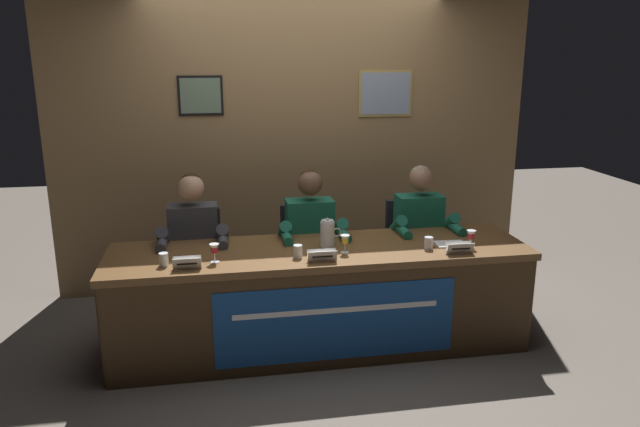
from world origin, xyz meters
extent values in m
plane|color=#70665B|center=(0.00, 0.00, 0.00)|extent=(12.00, 12.00, 0.00)
cube|color=#937047|center=(0.00, 1.26, 1.30)|extent=(4.13, 0.12, 2.60)
cube|color=black|center=(-0.79, 1.20, 1.71)|extent=(0.37, 0.02, 0.32)
cube|color=slate|center=(-0.79, 1.18, 1.71)|extent=(0.33, 0.01, 0.28)
cube|color=tan|center=(0.79, 1.20, 1.71)|extent=(0.47, 0.02, 0.40)
cube|color=#8C99AD|center=(0.79, 1.18, 1.71)|extent=(0.43, 0.01, 0.36)
cube|color=brown|center=(0.00, 0.00, 0.71)|extent=(2.93, 0.77, 0.05)
cube|color=#402A16|center=(0.00, -0.36, 0.34)|extent=(2.87, 0.04, 0.69)
cube|color=#402A16|center=(-1.41, 0.00, 0.34)|extent=(0.08, 0.69, 0.69)
cube|color=#402A16|center=(1.41, 0.00, 0.34)|extent=(0.08, 0.69, 0.69)
cube|color=#19478C|center=(0.04, -0.38, 0.34)|extent=(1.60, 0.01, 0.52)
cube|color=white|center=(0.04, -0.39, 0.43)|extent=(1.36, 0.00, 0.04)
cylinder|color=black|center=(-0.88, 0.48, 0.01)|extent=(0.44, 0.44, 0.02)
cylinder|color=black|center=(-0.88, 0.48, 0.22)|extent=(0.05, 0.05, 0.39)
cube|color=#232328|center=(-0.88, 0.48, 0.43)|extent=(0.44, 0.44, 0.03)
cube|color=#232328|center=(-0.88, 0.68, 0.66)|extent=(0.40, 0.05, 0.44)
cylinder|color=black|center=(-0.98, 0.13, 0.22)|extent=(0.10, 0.10, 0.44)
cylinder|color=black|center=(-0.78, 0.13, 0.22)|extent=(0.10, 0.10, 0.44)
cylinder|color=black|center=(-0.98, 0.28, 0.49)|extent=(0.13, 0.34, 0.13)
cylinder|color=black|center=(-0.78, 0.28, 0.49)|extent=(0.13, 0.34, 0.13)
cube|color=#38383D|center=(-0.88, 0.45, 0.73)|extent=(0.36, 0.20, 0.48)
sphere|color=tan|center=(-0.88, 0.43, 1.11)|extent=(0.19, 0.19, 0.19)
sphere|color=#331E0F|center=(-0.88, 0.45, 1.12)|extent=(0.17, 0.17, 0.17)
cylinder|color=#38383D|center=(-1.09, 0.35, 0.75)|extent=(0.09, 0.30, 0.25)
cylinder|color=#38383D|center=(-0.67, 0.35, 0.75)|extent=(0.09, 0.30, 0.25)
cylinder|color=#38383D|center=(-1.09, 0.19, 0.77)|extent=(0.07, 0.24, 0.07)
cylinder|color=#38383D|center=(-0.67, 0.19, 0.77)|extent=(0.07, 0.24, 0.07)
cube|color=white|center=(-0.90, -0.28, 0.78)|extent=(0.18, 0.03, 0.08)
cube|color=white|center=(-0.90, -0.25, 0.78)|extent=(0.18, 0.03, 0.08)
cube|color=black|center=(-0.90, -0.28, 0.78)|extent=(0.12, 0.01, 0.01)
cylinder|color=white|center=(-0.72, -0.17, 0.74)|extent=(0.06, 0.06, 0.00)
cylinder|color=white|center=(-0.72, -0.17, 0.77)|extent=(0.01, 0.01, 0.05)
cone|color=white|center=(-0.72, -0.17, 0.83)|extent=(0.06, 0.06, 0.06)
cylinder|color=#B21E2D|center=(-0.72, -0.17, 0.82)|extent=(0.04, 0.04, 0.04)
cylinder|color=silver|center=(-1.05, -0.18, 0.78)|extent=(0.06, 0.06, 0.08)
cylinder|color=silver|center=(-1.05, -0.18, 0.76)|extent=(0.05, 0.05, 0.05)
cylinder|color=black|center=(0.00, 0.48, 0.01)|extent=(0.44, 0.44, 0.02)
cylinder|color=black|center=(0.00, 0.48, 0.22)|extent=(0.05, 0.05, 0.39)
cube|color=#232328|center=(0.00, 0.48, 0.43)|extent=(0.44, 0.44, 0.03)
cube|color=#232328|center=(0.00, 0.68, 0.66)|extent=(0.40, 0.05, 0.44)
cylinder|color=black|center=(-0.10, 0.13, 0.22)|extent=(0.10, 0.10, 0.44)
cylinder|color=black|center=(0.10, 0.13, 0.22)|extent=(0.10, 0.10, 0.44)
cylinder|color=black|center=(-0.10, 0.28, 0.49)|extent=(0.13, 0.34, 0.13)
cylinder|color=black|center=(0.10, 0.28, 0.49)|extent=(0.13, 0.34, 0.13)
cube|color=#196047|center=(0.00, 0.45, 0.73)|extent=(0.36, 0.20, 0.48)
sphere|color=brown|center=(0.00, 0.43, 1.11)|extent=(0.19, 0.19, 0.19)
sphere|color=#331E0F|center=(0.00, 0.45, 1.12)|extent=(0.17, 0.17, 0.17)
cylinder|color=#196047|center=(-0.21, 0.35, 0.75)|extent=(0.09, 0.30, 0.25)
cylinder|color=#196047|center=(0.21, 0.35, 0.75)|extent=(0.09, 0.30, 0.25)
cylinder|color=#196047|center=(-0.21, 0.19, 0.77)|extent=(0.07, 0.24, 0.07)
cylinder|color=#196047|center=(0.21, 0.19, 0.77)|extent=(0.07, 0.24, 0.07)
cube|color=white|center=(-0.04, -0.29, 0.78)|extent=(0.19, 0.03, 0.08)
cube|color=white|center=(-0.04, -0.26, 0.78)|extent=(0.19, 0.03, 0.08)
cube|color=black|center=(-0.04, -0.30, 0.78)|extent=(0.13, 0.01, 0.01)
cylinder|color=white|center=(0.15, -0.13, 0.74)|extent=(0.06, 0.06, 0.00)
cylinder|color=white|center=(0.15, -0.13, 0.77)|extent=(0.01, 0.01, 0.05)
cone|color=white|center=(0.15, -0.13, 0.83)|extent=(0.06, 0.06, 0.06)
cylinder|color=yellow|center=(0.15, -0.13, 0.82)|extent=(0.04, 0.04, 0.04)
cylinder|color=silver|center=(-0.18, -0.17, 0.78)|extent=(0.06, 0.06, 0.08)
cylinder|color=silver|center=(-0.18, -0.17, 0.76)|extent=(0.05, 0.05, 0.05)
cylinder|color=black|center=(0.88, 0.48, 0.01)|extent=(0.44, 0.44, 0.02)
cylinder|color=black|center=(0.88, 0.48, 0.22)|extent=(0.05, 0.05, 0.39)
cube|color=#232328|center=(0.88, 0.48, 0.43)|extent=(0.44, 0.44, 0.03)
cube|color=#232328|center=(0.88, 0.68, 0.66)|extent=(0.40, 0.05, 0.44)
cylinder|color=black|center=(0.78, 0.13, 0.22)|extent=(0.10, 0.10, 0.44)
cylinder|color=black|center=(0.98, 0.13, 0.22)|extent=(0.10, 0.10, 0.44)
cylinder|color=black|center=(0.78, 0.28, 0.49)|extent=(0.13, 0.34, 0.13)
cylinder|color=black|center=(0.98, 0.28, 0.49)|extent=(0.13, 0.34, 0.13)
cube|color=#196047|center=(0.88, 0.45, 0.73)|extent=(0.36, 0.20, 0.48)
sphere|color=#8E664C|center=(0.88, 0.43, 1.11)|extent=(0.19, 0.19, 0.19)
sphere|color=gray|center=(0.88, 0.45, 1.12)|extent=(0.17, 0.17, 0.17)
cylinder|color=#196047|center=(0.67, 0.35, 0.75)|extent=(0.09, 0.30, 0.25)
cylinder|color=#196047|center=(1.09, 0.35, 0.75)|extent=(0.09, 0.30, 0.25)
cylinder|color=#196047|center=(0.67, 0.19, 0.77)|extent=(0.07, 0.24, 0.07)
cylinder|color=#196047|center=(1.09, 0.19, 0.77)|extent=(0.07, 0.24, 0.07)
cube|color=white|center=(0.91, -0.30, 0.78)|extent=(0.19, 0.03, 0.08)
cube|color=white|center=(0.91, -0.26, 0.78)|extent=(0.19, 0.03, 0.08)
cube|color=black|center=(0.91, -0.30, 0.78)|extent=(0.13, 0.01, 0.01)
cylinder|color=white|center=(1.04, -0.17, 0.74)|extent=(0.06, 0.06, 0.00)
cylinder|color=white|center=(1.04, -0.17, 0.77)|extent=(0.01, 0.01, 0.05)
cone|color=white|center=(1.04, -0.17, 0.83)|extent=(0.06, 0.06, 0.06)
cylinder|color=#B21E2D|center=(1.04, -0.17, 0.82)|extent=(0.04, 0.04, 0.04)
cylinder|color=silver|center=(0.74, -0.15, 0.78)|extent=(0.06, 0.06, 0.08)
cylinder|color=silver|center=(0.74, -0.15, 0.76)|extent=(0.05, 0.05, 0.05)
cylinder|color=silver|center=(0.06, 0.03, 0.83)|extent=(0.10, 0.10, 0.18)
cylinder|color=silver|center=(0.06, 0.03, 0.92)|extent=(0.09, 0.09, 0.01)
sphere|color=silver|center=(0.06, 0.03, 0.94)|extent=(0.02, 0.02, 0.02)
torus|color=silver|center=(0.13, 0.03, 0.83)|extent=(0.07, 0.01, 0.07)
cube|color=white|center=(0.92, -0.09, 0.74)|extent=(0.22, 0.16, 0.01)
camera|label=1|loc=(-0.69, -3.91, 2.06)|focal=33.62mm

